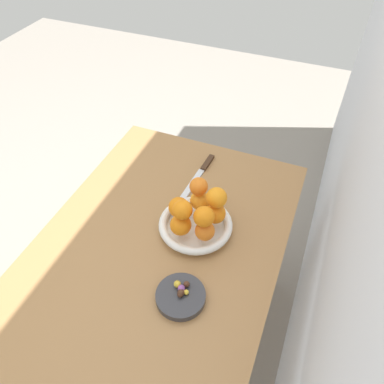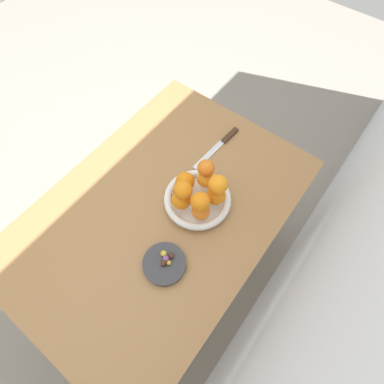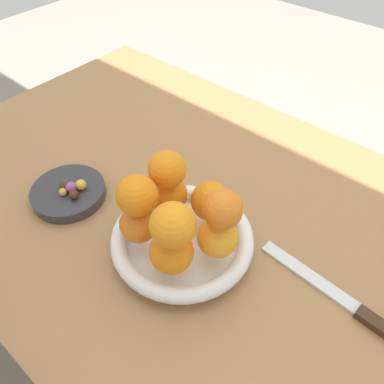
% 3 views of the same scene
% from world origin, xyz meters
% --- Properties ---
extents(ground_plane, '(6.00, 6.00, 0.00)m').
position_xyz_m(ground_plane, '(0.00, 0.00, 0.00)').
color(ground_plane, gray).
extents(dining_table, '(1.10, 0.76, 0.74)m').
position_xyz_m(dining_table, '(0.00, 0.00, 0.65)').
color(dining_table, '#9E7042').
rests_on(dining_table, ground_plane).
extents(fruit_bowl, '(0.24, 0.24, 0.04)m').
position_xyz_m(fruit_bowl, '(-0.11, 0.09, 0.76)').
color(fruit_bowl, white).
rests_on(fruit_bowl, dining_table).
extents(candy_dish, '(0.14, 0.14, 0.02)m').
position_xyz_m(candy_dish, '(0.14, 0.14, 0.75)').
color(candy_dish, '#333338').
rests_on(candy_dish, dining_table).
extents(orange_0, '(0.07, 0.07, 0.07)m').
position_xyz_m(orange_0, '(-0.12, 0.03, 0.81)').
color(orange_0, orange).
rests_on(orange_0, fruit_bowl).
extents(orange_1, '(0.07, 0.07, 0.07)m').
position_xyz_m(orange_1, '(-0.05, 0.06, 0.81)').
color(orange_1, orange).
rests_on(orange_1, fruit_bowl).
extents(orange_2, '(0.06, 0.06, 0.06)m').
position_xyz_m(orange_2, '(-0.06, 0.14, 0.81)').
color(orange_2, orange).
rests_on(orange_2, fruit_bowl).
extents(orange_3, '(0.07, 0.07, 0.07)m').
position_xyz_m(orange_3, '(-0.13, 0.14, 0.81)').
color(orange_3, orange).
rests_on(orange_3, fruit_bowl).
extents(orange_4, '(0.06, 0.06, 0.06)m').
position_xyz_m(orange_4, '(-0.17, 0.08, 0.81)').
color(orange_4, orange).
rests_on(orange_4, fruit_bowl).
extents(orange_5, '(0.06, 0.06, 0.06)m').
position_xyz_m(orange_5, '(-0.17, 0.07, 0.87)').
color(orange_5, orange).
rests_on(orange_5, orange_4).
extents(orange_6, '(0.06, 0.06, 0.06)m').
position_xyz_m(orange_6, '(-0.06, 0.13, 0.87)').
color(orange_6, orange).
rests_on(orange_6, orange_2).
extents(orange_7, '(0.07, 0.07, 0.07)m').
position_xyz_m(orange_7, '(-0.14, 0.14, 0.88)').
color(orange_7, orange).
rests_on(orange_7, orange_3).
extents(orange_8, '(0.06, 0.06, 0.06)m').
position_xyz_m(orange_8, '(-0.06, 0.07, 0.88)').
color(orange_8, orange).
rests_on(orange_8, orange_1).
extents(candy_ball_0, '(0.02, 0.02, 0.02)m').
position_xyz_m(candy_ball_0, '(0.12, 0.12, 0.77)').
color(candy_ball_0, gold).
rests_on(candy_ball_0, candy_dish).
extents(candy_ball_1, '(0.02, 0.02, 0.02)m').
position_xyz_m(candy_ball_1, '(0.14, 0.14, 0.77)').
color(candy_ball_1, '#472819').
rests_on(candy_ball_1, candy_dish).
extents(candy_ball_2, '(0.02, 0.02, 0.02)m').
position_xyz_m(candy_ball_2, '(0.13, 0.15, 0.77)').
color(candy_ball_2, gold).
rests_on(candy_ball_2, candy_dish).
extents(candy_ball_3, '(0.02, 0.02, 0.02)m').
position_xyz_m(candy_ball_3, '(0.15, 0.14, 0.77)').
color(candy_ball_3, '#472819').
rests_on(candy_ball_3, candy_dish).
extents(candy_ball_4, '(0.02, 0.02, 0.02)m').
position_xyz_m(candy_ball_4, '(0.13, 0.14, 0.77)').
color(candy_ball_4, '#8C4C99').
rests_on(candy_ball_4, candy_dish).
extents(candy_ball_5, '(0.02, 0.02, 0.02)m').
position_xyz_m(candy_ball_5, '(0.11, 0.15, 0.77)').
color(candy_ball_5, '#472819').
rests_on(candy_ball_5, candy_dish).
extents(knife, '(0.26, 0.04, 0.01)m').
position_xyz_m(knife, '(-0.37, 0.01, 0.75)').
color(knife, '#3F2819').
rests_on(knife, dining_table).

